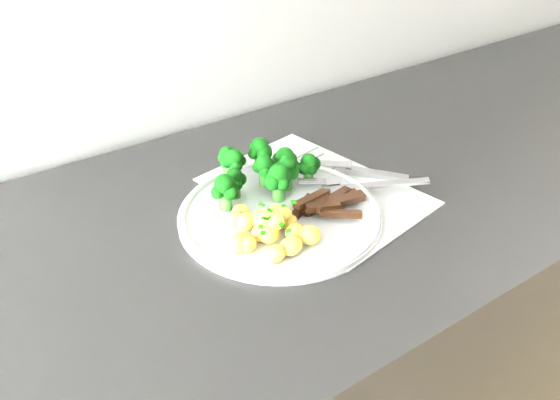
{
  "coord_description": "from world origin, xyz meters",
  "views": [
    {
      "loc": [
        -0.54,
        1.13,
        1.33
      ],
      "look_at": [
        -0.17,
        1.67,
        0.9
      ],
      "focal_mm": 37.64,
      "sensor_mm": 36.0,
      "label": 1
    }
  ],
  "objects_px": {
    "plate": "(280,214)",
    "broccoli": "(264,169)",
    "fork": "(366,184)",
    "knife": "(359,171)",
    "potatoes": "(269,230)",
    "recipe_paper": "(315,191)",
    "beef_strips": "(326,203)",
    "counter": "(325,387)"
  },
  "relations": [
    {
      "from": "counter",
      "to": "knife",
      "type": "distance_m",
      "value": 0.45
    },
    {
      "from": "counter",
      "to": "recipe_paper",
      "type": "distance_m",
      "value": 0.44
    },
    {
      "from": "potatoes",
      "to": "fork",
      "type": "height_order",
      "value": "potatoes"
    },
    {
      "from": "beef_strips",
      "to": "fork",
      "type": "height_order",
      "value": "beef_strips"
    },
    {
      "from": "recipe_paper",
      "to": "plate",
      "type": "bearing_deg",
      "value": -161.38
    },
    {
      "from": "recipe_paper",
      "to": "broccoli",
      "type": "xyz_separation_m",
      "value": [
        -0.06,
        0.04,
        0.04
      ]
    },
    {
      "from": "fork",
      "to": "knife",
      "type": "xyz_separation_m",
      "value": [
        0.03,
        0.04,
        -0.01
      ]
    },
    {
      "from": "knife",
      "to": "recipe_paper",
      "type": "bearing_deg",
      "value": 177.74
    },
    {
      "from": "fork",
      "to": "potatoes",
      "type": "bearing_deg",
      "value": -173.9
    },
    {
      "from": "potatoes",
      "to": "beef_strips",
      "type": "height_order",
      "value": "potatoes"
    },
    {
      "from": "plate",
      "to": "potatoes",
      "type": "relative_size",
      "value": 2.25
    },
    {
      "from": "counter",
      "to": "recipe_paper",
      "type": "height_order",
      "value": "recipe_paper"
    },
    {
      "from": "potatoes",
      "to": "beef_strips",
      "type": "xyz_separation_m",
      "value": [
        0.1,
        0.01,
        -0.0
      ]
    },
    {
      "from": "recipe_paper",
      "to": "beef_strips",
      "type": "height_order",
      "value": "beef_strips"
    },
    {
      "from": "beef_strips",
      "to": "recipe_paper",
      "type": "bearing_deg",
      "value": 66.8
    },
    {
      "from": "counter",
      "to": "fork",
      "type": "xyz_separation_m",
      "value": [
        0.02,
        -0.03,
        0.45
      ]
    },
    {
      "from": "counter",
      "to": "knife",
      "type": "relative_size",
      "value": 15.14
    },
    {
      "from": "plate",
      "to": "beef_strips",
      "type": "xyz_separation_m",
      "value": [
        0.06,
        -0.03,
        0.01
      ]
    },
    {
      "from": "recipe_paper",
      "to": "broccoli",
      "type": "relative_size",
      "value": 1.92
    },
    {
      "from": "counter",
      "to": "fork",
      "type": "relative_size",
      "value": 14.31
    },
    {
      "from": "plate",
      "to": "knife",
      "type": "xyz_separation_m",
      "value": [
        0.16,
        0.02,
        0.0
      ]
    },
    {
      "from": "broccoli",
      "to": "fork",
      "type": "height_order",
      "value": "broccoli"
    },
    {
      "from": "counter",
      "to": "recipe_paper",
      "type": "relative_size",
      "value": 6.99
    },
    {
      "from": "counter",
      "to": "beef_strips",
      "type": "distance_m",
      "value": 0.46
    },
    {
      "from": "potatoes",
      "to": "fork",
      "type": "relative_size",
      "value": 0.75
    },
    {
      "from": "broccoli",
      "to": "beef_strips",
      "type": "xyz_separation_m",
      "value": [
        0.04,
        -0.09,
        -0.02
      ]
    },
    {
      "from": "broccoli",
      "to": "fork",
      "type": "xyz_separation_m",
      "value": [
        0.12,
        -0.08,
        -0.02
      ]
    },
    {
      "from": "counter",
      "to": "knife",
      "type": "height_order",
      "value": "knife"
    },
    {
      "from": "counter",
      "to": "beef_strips",
      "type": "relative_size",
      "value": 20.84
    },
    {
      "from": "plate",
      "to": "broccoli",
      "type": "xyz_separation_m",
      "value": [
        0.02,
        0.06,
        0.03
      ]
    },
    {
      "from": "broccoli",
      "to": "knife",
      "type": "xyz_separation_m",
      "value": [
        0.15,
        -0.04,
        -0.03
      ]
    },
    {
      "from": "recipe_paper",
      "to": "counter",
      "type": "bearing_deg",
      "value": -23.73
    },
    {
      "from": "potatoes",
      "to": "beef_strips",
      "type": "distance_m",
      "value": 0.1
    },
    {
      "from": "beef_strips",
      "to": "fork",
      "type": "xyz_separation_m",
      "value": [
        0.08,
        0.01,
        -0.0
      ]
    },
    {
      "from": "recipe_paper",
      "to": "knife",
      "type": "xyz_separation_m",
      "value": [
        0.08,
        -0.0,
        0.01
      ]
    },
    {
      "from": "potatoes",
      "to": "plate",
      "type": "bearing_deg",
      "value": 41.81
    },
    {
      "from": "counter",
      "to": "broccoli",
      "type": "height_order",
      "value": "broccoli"
    },
    {
      "from": "plate",
      "to": "counter",
      "type": "bearing_deg",
      "value": 6.91
    },
    {
      "from": "potatoes",
      "to": "knife",
      "type": "xyz_separation_m",
      "value": [
        0.21,
        0.06,
        -0.01
      ]
    },
    {
      "from": "broccoli",
      "to": "potatoes",
      "type": "bearing_deg",
      "value": -120.36
    },
    {
      "from": "broccoli",
      "to": "knife",
      "type": "bearing_deg",
      "value": -15.26
    },
    {
      "from": "counter",
      "to": "recipe_paper",
      "type": "xyz_separation_m",
      "value": [
        -0.03,
        0.01,
        0.44
      ]
    }
  ]
}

